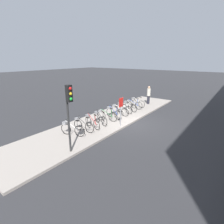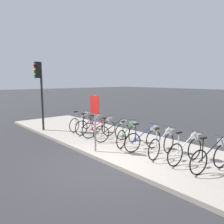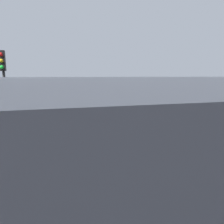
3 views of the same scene
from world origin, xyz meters
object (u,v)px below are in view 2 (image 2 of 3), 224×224
parked_bicycle_8 (213,155)px  parked_bicycle_3 (114,130)px  parked_bicycle_0 (82,121)px  parked_bicycle_5 (145,138)px  parked_bicycle_1 (91,124)px  parked_bicycle_2 (101,127)px  sign_post (95,114)px  parked_bicycle_6 (163,142)px  parked_bicycle_4 (128,133)px  parked_bicycle_7 (187,148)px  traffic_light (39,82)px

parked_bicycle_8 → parked_bicycle_3: bearing=-179.7°
parked_bicycle_0 → parked_bicycle_5: bearing=-0.8°
parked_bicycle_1 → parked_bicycle_2: same height
parked_bicycle_3 → sign_post: 1.72m
parked_bicycle_6 → parked_bicycle_8: same height
parked_bicycle_0 → sign_post: sign_post is taller
parked_bicycle_4 → parked_bicycle_8: same height
parked_bicycle_1 → parked_bicycle_4: (2.36, 0.02, 0.00)m
parked_bicycle_2 → parked_bicycle_3: 0.84m
parked_bicycle_3 → parked_bicycle_4: bearing=4.0°
parked_bicycle_1 → parked_bicycle_2: size_ratio=1.02×
parked_bicycle_0 → parked_bicycle_2: (1.63, -0.10, 0.00)m
parked_bicycle_2 → parked_bicycle_8: bearing=0.3°
parked_bicycle_7 → sign_post: sign_post is taller
parked_bicycle_1 → parked_bicycle_5: 3.20m
parked_bicycle_3 → traffic_light: 4.45m
parked_bicycle_4 → parked_bicycle_7: bearing=0.6°
parked_bicycle_0 → parked_bicycle_5: (4.04, -0.05, 0.00)m
parked_bicycle_8 → traffic_light: size_ratio=0.48×
parked_bicycle_7 → traffic_light: (-6.90, -1.50, 1.93)m
parked_bicycle_5 → parked_bicycle_7: 1.58m
parked_bicycle_0 → sign_post: (3.02, -1.47, 0.88)m
parked_bicycle_7 → sign_post: bearing=-150.9°
parked_bicycle_0 → parked_bicycle_4: 3.21m
parked_bicycle_1 → sign_post: 2.73m
parked_bicycle_6 → traffic_light: traffic_light is taller
parked_bicycle_5 → parked_bicycle_6: bearing=-1.7°
parked_bicycle_1 → sign_post: size_ratio=0.83×
parked_bicycle_8 → traffic_light: bearing=-169.3°
parked_bicycle_1 → parked_bicycle_4: same height
parked_bicycle_6 → parked_bicycle_4: bearing=179.0°
parked_bicycle_2 → sign_post: bearing=-44.5°
parked_bicycle_4 → parked_bicycle_8: (3.19, -0.03, 0.00)m
sign_post → parked_bicycle_3: bearing=111.9°
parked_bicycle_0 → parked_bicycle_5: size_ratio=0.98×
parked_bicycle_4 → parked_bicycle_5: same height
sign_post → parked_bicycle_5: bearing=54.2°
parked_bicycle_3 → parked_bicycle_8: size_ratio=0.98×
sign_post → parked_bicycle_6: bearing=38.0°
parked_bicycle_0 → parked_bicycle_7: same height
parked_bicycle_7 → parked_bicycle_2: bearing=-178.9°
parked_bicycle_2 → parked_bicycle_6: size_ratio=0.99×
parked_bicycle_8 → traffic_light: (-7.68, -1.45, 1.93)m
parked_bicycle_2 → sign_post: sign_post is taller
parked_bicycle_8 → sign_post: sign_post is taller
sign_post → parked_bicycle_1: bearing=147.1°
parked_bicycle_3 → traffic_light: (-3.75, -1.43, 1.93)m
parked_bicycle_5 → parked_bicycle_6: same height
parked_bicycle_2 → parked_bicycle_7: 4.00m
parked_bicycle_5 → parked_bicycle_1: bearing=-179.8°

